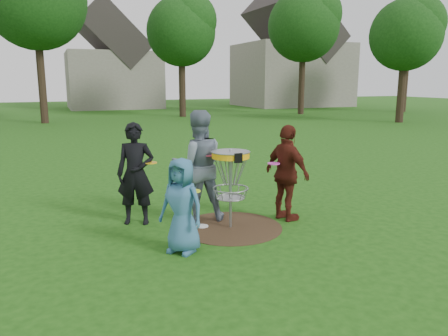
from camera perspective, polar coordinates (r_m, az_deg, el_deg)
name	(u,v)px	position (r m, az deg, el deg)	size (l,w,h in m)	color
ground	(230,227)	(7.67, 0.84, -7.76)	(100.00, 100.00, 0.00)	#19470F
dirt_patch	(230,227)	(7.67, 0.84, -7.73)	(1.80, 1.80, 0.01)	#47331E
player_blue	(182,206)	(6.45, -5.54, -4.92)	(0.69, 0.45, 1.42)	#326589
player_black	(136,174)	(7.81, -11.47, -0.74)	(0.66, 0.43, 1.81)	black
player_grey	(198,166)	(7.85, -3.42, 0.26)	(0.97, 0.76, 2.00)	slate
player_maroon	(287,173)	(7.94, 8.24, -0.67)	(1.02, 0.43, 1.75)	#4F1B12
disc_on_grass	(202,226)	(7.70, -2.89, -7.62)	(0.22, 0.22, 0.02)	white
disc_golf_basket	(231,170)	(7.40, 0.87, -0.28)	(0.66, 0.67, 1.38)	#9EA0A5
held_discs	(208,167)	(7.38, -2.15, 0.09)	(2.27, 1.50, 0.38)	#D6F61B
tree_row	(100,15)	(27.79, -15.85, 18.62)	(51.20, 17.42, 9.90)	#38281C
house_row	(136,61)	(40.49, -11.42, 13.48)	(44.50, 10.65, 11.62)	gray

